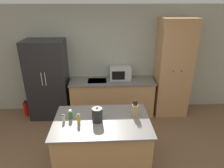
# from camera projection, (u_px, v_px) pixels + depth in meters

# --- Properties ---
(wall_back) EXTENTS (7.20, 0.06, 2.60)m
(wall_back) POSITION_uv_depth(u_px,v_px,m) (97.00, 60.00, 4.92)
(wall_back) COLOR #9EA393
(wall_back) RESTS_ON ground_plane
(refrigerator) EXTENTS (0.90, 0.65, 1.87)m
(refrigerator) POSITION_uv_depth(u_px,v_px,m) (48.00, 80.00, 4.70)
(refrigerator) COLOR black
(refrigerator) RESTS_ON ground_plane
(back_counter) EXTENTS (2.03, 0.64, 0.89)m
(back_counter) POSITION_uv_depth(u_px,v_px,m) (112.00, 97.00, 4.97)
(back_counter) COLOR tan
(back_counter) RESTS_ON ground_plane
(pantry_cabinet) EXTENTS (0.77, 0.63, 2.33)m
(pantry_cabinet) POSITION_uv_depth(u_px,v_px,m) (173.00, 69.00, 4.75)
(pantry_cabinet) COLOR tan
(pantry_cabinet) RESTS_ON ground_plane
(kitchen_island) EXTENTS (1.54, 1.00, 0.91)m
(kitchen_island) POSITION_uv_depth(u_px,v_px,m) (102.00, 143.00, 3.35)
(kitchen_island) COLOR tan
(kitchen_island) RESTS_ON ground_plane
(microwave) EXTENTS (0.50, 0.36, 0.29)m
(microwave) POSITION_uv_depth(u_px,v_px,m) (120.00, 73.00, 4.84)
(microwave) COLOR #B2B5B7
(microwave) RESTS_ON back_counter
(knife_block) EXTENTS (0.09, 0.08, 0.28)m
(knife_block) POSITION_uv_depth(u_px,v_px,m) (135.00, 110.00, 3.26)
(knife_block) COLOR tan
(knife_block) RESTS_ON kitchen_island
(spice_bottle_tall_dark) EXTENTS (0.05, 0.05, 0.17)m
(spice_bottle_tall_dark) POSITION_uv_depth(u_px,v_px,m) (79.00, 119.00, 3.07)
(spice_bottle_tall_dark) COLOR gold
(spice_bottle_tall_dark) RESTS_ON kitchen_island
(spice_bottle_short_red) EXTENTS (0.06, 0.06, 0.16)m
(spice_bottle_short_red) POSITION_uv_depth(u_px,v_px,m) (71.00, 115.00, 3.19)
(spice_bottle_short_red) COLOR #337033
(spice_bottle_short_red) RESTS_ON kitchen_island
(spice_bottle_amber_oil) EXTENTS (0.04, 0.04, 0.12)m
(spice_bottle_amber_oil) POSITION_uv_depth(u_px,v_px,m) (64.00, 118.00, 3.13)
(spice_bottle_amber_oil) COLOR beige
(spice_bottle_amber_oil) RESTS_ON kitchen_island
(kettle) EXTENTS (0.16, 0.16, 0.25)m
(kettle) POSITION_uv_depth(u_px,v_px,m) (97.00, 115.00, 3.11)
(kettle) COLOR #232326
(kettle) RESTS_ON kitchen_island
(fire_extinguisher) EXTENTS (0.14, 0.14, 0.39)m
(fire_extinguisher) POSITION_uv_depth(u_px,v_px,m) (27.00, 109.00, 4.98)
(fire_extinguisher) COLOR red
(fire_extinguisher) RESTS_ON ground_plane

